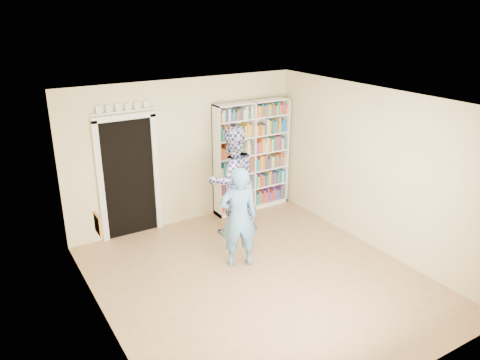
{
  "coord_description": "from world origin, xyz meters",
  "views": [
    {
      "loc": [
        -3.41,
        -5.06,
        3.87
      ],
      "look_at": [
        0.21,
        0.9,
        1.28
      ],
      "focal_mm": 35.0,
      "sensor_mm": 36.0,
      "label": 1
    }
  ],
  "objects": [
    {
      "name": "doorway",
      "position": [
        -1.1,
        2.48,
        1.18
      ],
      "size": [
        1.1,
        0.08,
        2.43
      ],
      "color": "black",
      "rests_on": "floor"
    },
    {
      "name": "paper_sheet",
      "position": [
        0.61,
        1.37,
        0.89
      ],
      "size": [
        0.19,
        0.04,
        0.26
      ],
      "primitive_type": "cube",
      "rotation": [
        0.0,
        0.0,
        0.17
      ],
      "color": "white",
      "rests_on": "man_plaid"
    },
    {
      "name": "wall_right",
      "position": [
        2.25,
        0.0,
        1.35
      ],
      "size": [
        0.0,
        5.0,
        5.0
      ],
      "primitive_type": "plane",
      "rotation": [
        1.57,
        0.0,
        -1.57
      ],
      "color": "beige",
      "rests_on": "floor"
    },
    {
      "name": "man_blue",
      "position": [
        -0.02,
        0.56,
        0.81
      ],
      "size": [
        0.69,
        0.56,
        1.63
      ],
      "primitive_type": "imported",
      "rotation": [
        0.0,
        0.0,
        2.81
      ],
      "color": "#5793C3",
      "rests_on": "floor"
    },
    {
      "name": "man_plaid",
      "position": [
        0.48,
        1.62,
        0.98
      ],
      "size": [
        0.99,
        0.79,
        1.96
      ],
      "primitive_type": "imported",
      "rotation": [
        0.0,
        0.0,
        3.09
      ],
      "color": "navy",
      "rests_on": "floor"
    },
    {
      "name": "floor",
      "position": [
        0.0,
        0.0,
        0.0
      ],
      "size": [
        5.0,
        5.0,
        0.0
      ],
      "primitive_type": "plane",
      "color": "#966F49",
      "rests_on": "ground"
    },
    {
      "name": "ceiling",
      "position": [
        0.0,
        0.0,
        2.7
      ],
      "size": [
        5.0,
        5.0,
        0.0
      ],
      "primitive_type": "plane",
      "rotation": [
        3.14,
        0.0,
        0.0
      ],
      "color": "white",
      "rests_on": "wall_back"
    },
    {
      "name": "wall_left",
      "position": [
        -2.25,
        0.0,
        1.35
      ],
      "size": [
        0.0,
        5.0,
        5.0
      ],
      "primitive_type": "plane",
      "rotation": [
        1.57,
        0.0,
        1.57
      ],
      "color": "beige",
      "rests_on": "floor"
    },
    {
      "name": "wall_art",
      "position": [
        -2.23,
        0.2,
        1.4
      ],
      "size": [
        0.03,
        0.25,
        0.25
      ],
      "primitive_type": "cube",
      "color": "brown",
      "rests_on": "wall_left"
    },
    {
      "name": "wall_back",
      "position": [
        0.0,
        2.5,
        1.35
      ],
      "size": [
        4.5,
        0.0,
        4.5
      ],
      "primitive_type": "plane",
      "rotation": [
        1.57,
        0.0,
        0.0
      ],
      "color": "beige",
      "rests_on": "floor"
    },
    {
      "name": "bookshelf",
      "position": [
        1.35,
        2.34,
        1.11
      ],
      "size": [
        1.59,
        0.3,
        2.19
      ],
      "rotation": [
        0.0,
        0.0,
        -0.01
      ],
      "color": "white",
      "rests_on": "floor"
    }
  ]
}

